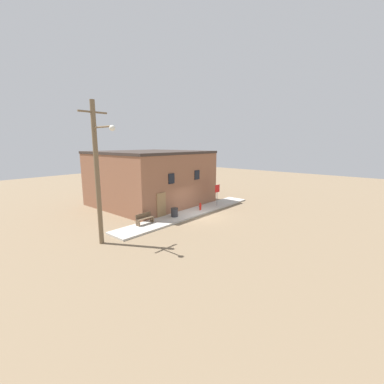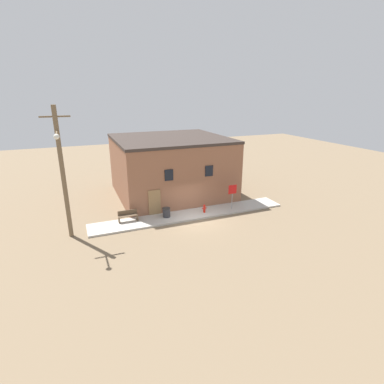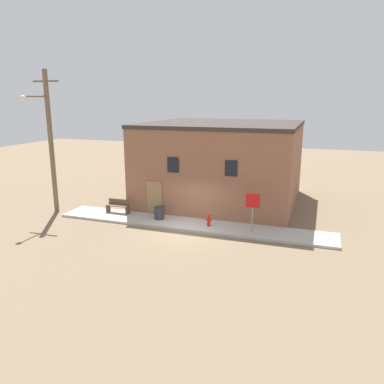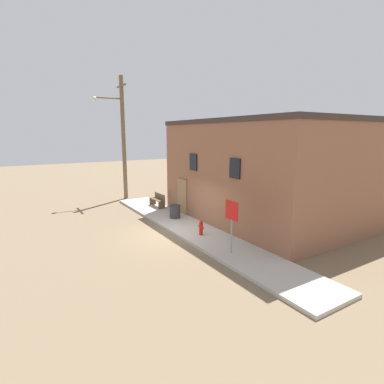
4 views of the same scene
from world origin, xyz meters
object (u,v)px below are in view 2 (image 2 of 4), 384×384
Objects in this scene: fire_hydrant at (204,208)px; utility_pole at (62,171)px; stop_sign at (232,192)px; trash_bin at (166,212)px; bench at (128,216)px.

utility_pole reaches higher than fire_hydrant.
fire_hydrant is 0.08× the size of utility_pole.
utility_pole is (-12.70, -0.00, 3.02)m from stop_sign.
stop_sign is 13.05m from utility_pole.
utility_pole is at bearing -175.98° from trash_bin.
stop_sign reaches higher than trash_bin.
utility_pole reaches higher than bench.
bench reaches higher than fire_hydrant.
fire_hydrant is at bearing -5.92° from bench.
fire_hydrant is 6.16m from bench.
fire_hydrant is at bearing -5.54° from trash_bin.
trash_bin is (2.98, -0.33, -0.05)m from bench.
stop_sign is (2.46, -0.19, 1.16)m from fire_hydrant.
fire_hydrant is 2.73m from stop_sign.
trash_bin is at bearing 174.46° from fire_hydrant.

